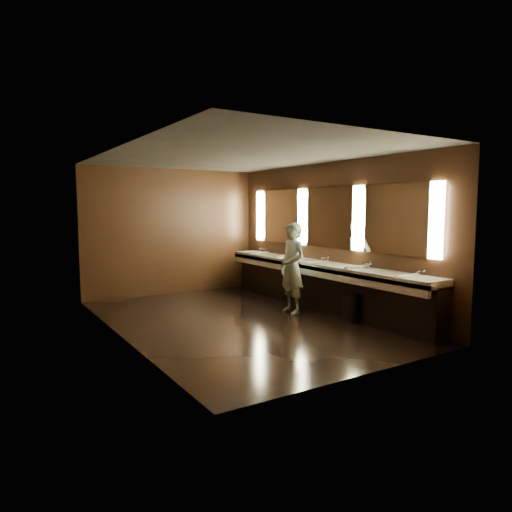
% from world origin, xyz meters
% --- Properties ---
extents(floor, '(6.00, 6.00, 0.00)m').
position_xyz_m(floor, '(0.00, 0.00, 0.00)').
color(floor, black).
rests_on(floor, ground).
extents(ceiling, '(4.00, 6.00, 0.02)m').
position_xyz_m(ceiling, '(0.00, 0.00, 2.80)').
color(ceiling, '#2D2D2B').
rests_on(ceiling, wall_back).
extents(wall_back, '(4.00, 0.02, 2.80)m').
position_xyz_m(wall_back, '(0.00, 3.00, 1.40)').
color(wall_back, black).
rests_on(wall_back, floor).
extents(wall_front, '(4.00, 0.02, 2.80)m').
position_xyz_m(wall_front, '(0.00, -3.00, 1.40)').
color(wall_front, black).
rests_on(wall_front, floor).
extents(wall_left, '(0.02, 6.00, 2.80)m').
position_xyz_m(wall_left, '(-2.00, 0.00, 1.40)').
color(wall_left, black).
rests_on(wall_left, floor).
extents(wall_right, '(0.02, 6.00, 2.80)m').
position_xyz_m(wall_right, '(2.00, 0.00, 1.40)').
color(wall_right, black).
rests_on(wall_right, floor).
extents(sink_counter, '(0.55, 5.40, 1.01)m').
position_xyz_m(sink_counter, '(1.79, 0.00, 0.50)').
color(sink_counter, black).
rests_on(sink_counter, floor).
extents(mirror_band, '(0.06, 5.03, 1.15)m').
position_xyz_m(mirror_band, '(1.98, -0.00, 1.75)').
color(mirror_band, '#FEF0BD').
rests_on(mirror_band, wall_right).
extents(person, '(0.41, 0.61, 1.67)m').
position_xyz_m(person, '(1.13, 0.00, 0.83)').
color(person, '#7FB6BD').
rests_on(person, floor).
extents(trash_bin, '(0.38, 0.38, 0.49)m').
position_xyz_m(trash_bin, '(1.58, -1.10, 0.25)').
color(trash_bin, black).
rests_on(trash_bin, floor).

